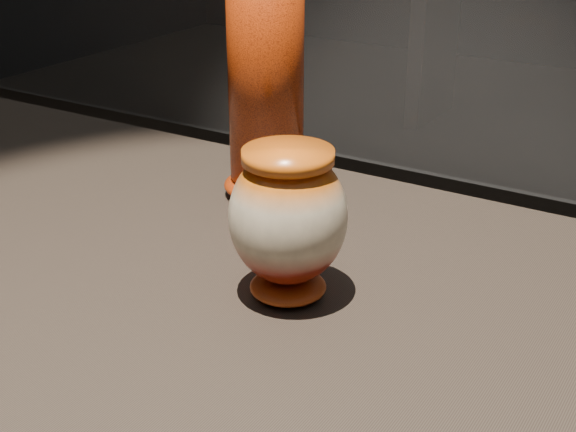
{
  "coord_description": "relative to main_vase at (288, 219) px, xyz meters",
  "views": [
    {
      "loc": [
        0.22,
        -0.54,
        1.3
      ],
      "look_at": [
        -0.15,
        0.06,
        0.99
      ],
      "focal_mm": 50.0,
      "sensor_mm": 36.0,
      "label": 1
    }
  ],
  "objects": [
    {
      "name": "main_vase",
      "position": [
        0.0,
        0.0,
        0.0
      ],
      "size": [
        0.12,
        0.12,
        0.15
      ],
      "rotation": [
        0.0,
        0.0,
        0.04
      ],
      "color": "maroon",
      "rests_on": "display_plinth"
    },
    {
      "name": "tall_vase",
      "position": [
        -0.16,
        0.21,
        0.09
      ],
      "size": [
        0.14,
        0.14,
        0.35
      ],
      "rotation": [
        0.0,
        0.0,
        -0.28
      ],
      "color": "#C33B0D",
      "rests_on": "display_plinth"
    }
  ]
}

